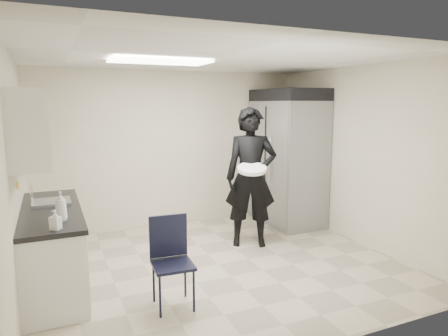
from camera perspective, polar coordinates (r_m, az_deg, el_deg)
name	(u,v)px	position (r m, az deg, el deg)	size (l,w,h in m)	color
floor	(218,264)	(5.32, -0.80, -13.61)	(4.50, 4.50, 0.00)	#B9AA91
ceiling	(218,58)	(4.93, -0.87, 15.46)	(4.50, 4.50, 0.00)	silver
back_wall	(172,149)	(6.83, -7.41, 2.73)	(4.50, 4.50, 0.00)	beige
left_wall	(15,179)	(4.59, -27.66, -1.43)	(4.00, 4.00, 0.00)	beige
right_wall	(359,156)	(6.19, 18.73, 1.64)	(4.00, 4.00, 0.00)	beige
ceiling_panel	(160,62)	(5.11, -9.11, 14.79)	(1.20, 0.60, 0.02)	white
lower_counter	(53,250)	(4.99, -23.27, -10.67)	(0.60, 1.90, 0.86)	silver
countertop	(50,211)	(4.86, -23.61, -5.61)	(0.64, 1.95, 0.05)	black
sink	(52,207)	(5.11, -23.40, -5.08)	(0.42, 0.40, 0.14)	gray
faucet	(32,196)	(5.08, -25.76, -3.58)	(0.02, 0.02, 0.24)	silver
upper_cabinets	(31,126)	(4.72, -25.86, 5.40)	(0.35, 1.80, 0.75)	silver
towel_dispenser	(30,137)	(5.89, -26.01, 3.96)	(0.22, 0.30, 0.35)	black
notice_sticker_left	(17,185)	(4.70, -27.44, -2.17)	(0.00, 0.12, 0.07)	yellow
notice_sticker_right	(19,185)	(4.91, -27.27, -2.20)	(0.00, 0.12, 0.07)	yellow
commercial_fridge	(287,163)	(6.97, 8.98, 0.74)	(0.80, 1.35, 2.10)	gray
fridge_compressor	(289,95)	(6.90, 9.22, 10.24)	(0.80, 1.35, 0.20)	black
folding_chair	(173,265)	(4.18, -7.32, -13.60)	(0.40, 0.40, 0.90)	black
man_tuxedo	(251,177)	(5.77, 3.85, -1.36)	(0.74, 0.49, 2.01)	black
bucket_lid	(252,169)	(5.50, 4.02, -0.12)	(0.40, 0.40, 0.05)	white
soap_bottle_a	(61,206)	(4.28, -22.29, -5.07)	(0.11, 0.11, 0.30)	white
soap_bottle_b	(55,220)	(4.02, -22.96, -6.81)	(0.08, 0.09, 0.19)	#ACABB8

